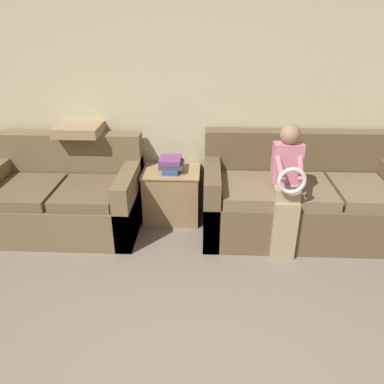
{
  "coord_description": "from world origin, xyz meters",
  "views": [
    {
      "loc": [
        0.03,
        -1.01,
        2.13
      ],
      "look_at": [
        -0.1,
        1.77,
        0.77
      ],
      "focal_mm": 35.0,
      "sensor_mm": 36.0,
      "label": 1
    }
  ],
  "objects_px": {
    "child_left_seated": "(287,185)",
    "throw_pillow": "(80,129)",
    "book_stack": "(171,164)",
    "couch_main": "(299,200)",
    "couch_side": "(65,198)",
    "side_shelf": "(172,194)"
  },
  "relations": [
    {
      "from": "couch_main",
      "to": "throw_pillow",
      "type": "height_order",
      "value": "throw_pillow"
    },
    {
      "from": "child_left_seated",
      "to": "book_stack",
      "type": "xyz_separation_m",
      "value": [
        -1.11,
        0.58,
        -0.04
      ]
    },
    {
      "from": "book_stack",
      "to": "couch_main",
      "type": "bearing_deg",
      "value": -7.45
    },
    {
      "from": "couch_side",
      "to": "child_left_seated",
      "type": "xyz_separation_m",
      "value": [
        2.23,
        -0.37,
        0.37
      ]
    },
    {
      "from": "couch_main",
      "to": "couch_side",
      "type": "height_order",
      "value": "couch_main"
    },
    {
      "from": "couch_side",
      "to": "throw_pillow",
      "type": "height_order",
      "value": "throw_pillow"
    },
    {
      "from": "couch_main",
      "to": "book_stack",
      "type": "height_order",
      "value": "couch_main"
    },
    {
      "from": "child_left_seated",
      "to": "throw_pillow",
      "type": "relative_size",
      "value": 2.63
    },
    {
      "from": "side_shelf",
      "to": "book_stack",
      "type": "height_order",
      "value": "book_stack"
    },
    {
      "from": "throw_pillow",
      "to": "book_stack",
      "type": "bearing_deg",
      "value": -6.91
    },
    {
      "from": "side_shelf",
      "to": "throw_pillow",
      "type": "height_order",
      "value": "throw_pillow"
    },
    {
      "from": "couch_side",
      "to": "child_left_seated",
      "type": "relative_size",
      "value": 1.28
    },
    {
      "from": "throw_pillow",
      "to": "side_shelf",
      "type": "bearing_deg",
      "value": -6.27
    },
    {
      "from": "child_left_seated",
      "to": "throw_pillow",
      "type": "distance_m",
      "value": 2.22
    },
    {
      "from": "couch_main",
      "to": "side_shelf",
      "type": "height_order",
      "value": "couch_main"
    },
    {
      "from": "couch_main",
      "to": "child_left_seated",
      "type": "relative_size",
      "value": 1.6
    },
    {
      "from": "couch_side",
      "to": "book_stack",
      "type": "relative_size",
      "value": 5.12
    },
    {
      "from": "couch_main",
      "to": "side_shelf",
      "type": "distance_m",
      "value": 1.36
    },
    {
      "from": "couch_side",
      "to": "book_stack",
      "type": "xyz_separation_m",
      "value": [
        1.12,
        0.2,
        0.33
      ]
    },
    {
      "from": "child_left_seated",
      "to": "throw_pillow",
      "type": "bearing_deg",
      "value": 161.52
    },
    {
      "from": "child_left_seated",
      "to": "book_stack",
      "type": "relative_size",
      "value": 4.01
    },
    {
      "from": "couch_main",
      "to": "side_shelf",
      "type": "xyz_separation_m",
      "value": [
        -1.35,
        0.19,
        -0.05
      ]
    }
  ]
}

